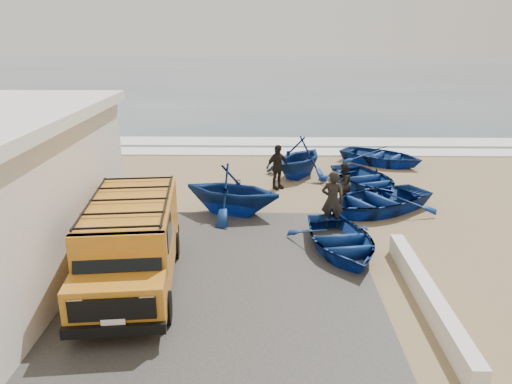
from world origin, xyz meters
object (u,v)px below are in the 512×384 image
object	(u,v)px
boat_far_right	(381,156)
fisherman_front	(332,200)
boat_far_left	(299,157)
boat_mid_left	(232,190)
fisherman_middle	(343,183)
fisherman_back	(277,167)
van	(131,241)
boat_near_left	(341,240)
boat_mid_right	(365,179)
parapet	(428,296)
boat_near_right	(376,200)

from	to	relation	value
boat_far_right	fisherman_front	world-z (taller)	fisherman_front
boat_far_left	boat_far_right	size ratio (longest dim) A/B	0.85
boat_mid_left	fisherman_middle	xyz separation A→B (m)	(4.01, 1.31, -0.14)
boat_far_left	fisherman_back	bearing A→B (deg)	-88.72
fisherman_middle	van	bearing A→B (deg)	-8.52
fisherman_middle	boat_far_right	bearing A→B (deg)	-169.94
boat_near_left	boat_mid_right	size ratio (longest dim) A/B	0.93
boat_far_left	boat_far_right	bearing A→B (deg)	58.33
parapet	boat_near_right	size ratio (longest dim) A/B	1.42
boat_mid_left	boat_far_left	bearing A→B (deg)	-10.18
parapet	van	xyz separation A→B (m)	(-7.10, 0.92, 0.93)
fisherman_front	fisherman_middle	size ratio (longest dim) A/B	1.29
van	boat_near_left	world-z (taller)	van
van	boat_mid_right	distance (m)	10.86
parapet	fisherman_middle	distance (m)	7.34
boat_far_left	fisherman_middle	distance (m)	3.65
boat_near_left	boat_mid_left	world-z (taller)	boat_mid_left
van	fisherman_front	xyz separation A→B (m)	(5.45, 3.79, -0.23)
boat_mid_right	boat_far_left	world-z (taller)	boat_far_left
van	boat_near_right	bearing A→B (deg)	30.25
van	fisherman_back	bearing A→B (deg)	58.03
boat_mid_right	fisherman_front	xyz separation A→B (m)	(-1.85, -4.21, 0.56)
boat_near_right	boat_mid_right	bearing A→B (deg)	148.01
van	fisherman_middle	xyz separation A→B (m)	(6.18, 6.35, -0.45)
boat_near_left	boat_far_right	world-z (taller)	boat_far_right
boat_far_right	fisherman_middle	size ratio (longest dim) A/B	2.60
boat_mid_right	boat_near_right	bearing A→B (deg)	-111.39
parapet	van	world-z (taller)	van
boat_far_left	boat_far_right	distance (m)	4.58
parapet	fisherman_front	size ratio (longest dim) A/B	3.08
van	fisherman_middle	world-z (taller)	van
boat_mid_right	parapet	bearing A→B (deg)	-110.93
boat_mid_left	fisherman_front	size ratio (longest dim) A/B	1.74
van	boat_mid_right	world-z (taller)	van
boat_near_left	boat_near_right	distance (m)	3.80
fisherman_back	boat_near_left	bearing A→B (deg)	-111.60
boat_far_left	boat_far_right	xyz separation A→B (m)	(4.04, 2.11, -0.47)
boat_far_right	fisherman_middle	world-z (taller)	fisherman_middle
parapet	boat_near_right	xyz separation A→B (m)	(0.13, 6.33, 0.16)
boat_mid_left	boat_far_left	world-z (taller)	boat_mid_left
parapet	boat_far_right	world-z (taller)	boat_far_right
parapet	boat_near_left	xyz separation A→B (m)	(-1.60, 2.94, 0.11)
parapet	boat_mid_left	size ratio (longest dim) A/B	1.76
parapet	boat_mid_right	distance (m)	8.92
fisherman_back	van	bearing A→B (deg)	-152.95
boat_mid_right	fisherman_front	world-z (taller)	fisherman_front
parapet	van	bearing A→B (deg)	172.62
boat_mid_left	boat_far_right	distance (m)	9.50
boat_mid_left	boat_far_right	bearing A→B (deg)	-25.49
boat_mid_left	fisherman_front	xyz separation A→B (m)	(3.28, -1.25, 0.08)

